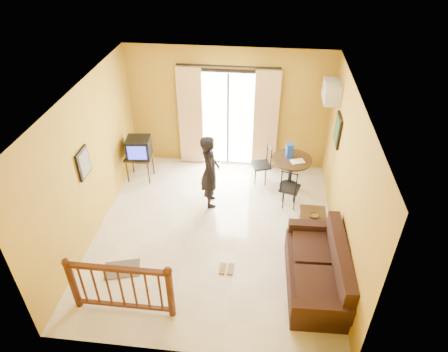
# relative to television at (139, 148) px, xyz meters

# --- Properties ---
(ground) EXTENTS (5.00, 5.00, 0.00)m
(ground) POSITION_rel_television_xyz_m (1.87, -1.61, -0.81)
(ground) COLOR beige
(ground) RESTS_ON ground
(room_shell) EXTENTS (5.00, 5.00, 5.00)m
(room_shell) POSITION_rel_television_xyz_m (1.87, -1.61, 0.90)
(room_shell) COLOR white
(room_shell) RESTS_ON ground
(balcony_door) EXTENTS (2.25, 0.14, 2.46)m
(balcony_door) POSITION_rel_television_xyz_m (1.87, 0.82, 0.38)
(balcony_door) COLOR black
(balcony_door) RESTS_ON ground
(tv_table) EXTENTS (0.58, 0.48, 0.58)m
(tv_table) POSITION_rel_television_xyz_m (-0.03, 0.00, -0.30)
(tv_table) COLOR black
(tv_table) RESTS_ON ground
(television) EXTENTS (0.55, 0.51, 0.45)m
(television) POSITION_rel_television_xyz_m (0.00, 0.00, 0.00)
(television) COLOR black
(television) RESTS_ON tv_table
(picture_left) EXTENTS (0.05, 0.42, 0.52)m
(picture_left) POSITION_rel_television_xyz_m (-0.35, -1.81, 0.74)
(picture_left) COLOR black
(picture_left) RESTS_ON room_shell
(dining_table) EXTENTS (0.86, 0.86, 0.72)m
(dining_table) POSITION_rel_television_xyz_m (3.32, 0.05, -0.24)
(dining_table) COLOR black
(dining_table) RESTS_ON ground
(water_jug) EXTENTS (0.17, 0.17, 0.31)m
(water_jug) POSITION_rel_television_xyz_m (3.26, 0.13, 0.07)
(water_jug) COLOR #1337B5
(water_jug) RESTS_ON dining_table
(serving_tray) EXTENTS (0.33, 0.27, 0.02)m
(serving_tray) POSITION_rel_television_xyz_m (3.44, -0.05, -0.08)
(serving_tray) COLOR white
(serving_tray) RESTS_ON dining_table
(dining_chairs) EXTENTS (1.11, 1.28, 0.95)m
(dining_chairs) POSITION_rel_television_xyz_m (2.98, -0.25, -0.81)
(dining_chairs) COLOR black
(dining_chairs) RESTS_ON ground
(air_conditioner) EXTENTS (0.31, 0.60, 0.40)m
(air_conditioner) POSITION_rel_television_xyz_m (3.96, 0.34, 1.34)
(air_conditioner) COLOR silver
(air_conditioner) RESTS_ON room_shell
(botanical_print) EXTENTS (0.05, 0.50, 0.60)m
(botanical_print) POSITION_rel_television_xyz_m (4.09, -0.31, 0.84)
(botanical_print) COLOR black
(botanical_print) RESTS_ON room_shell
(coffee_table) EXTENTS (0.48, 0.87, 0.39)m
(coffee_table) POSITION_rel_television_xyz_m (3.72, -1.49, -0.55)
(coffee_table) COLOR black
(coffee_table) RESTS_ON ground
(bowl) EXTENTS (0.20, 0.20, 0.05)m
(bowl) POSITION_rel_television_xyz_m (3.72, -1.41, -0.39)
(bowl) COLOR brown
(bowl) RESTS_ON coffee_table
(sofa) EXTENTS (0.94, 1.92, 0.91)m
(sofa) POSITION_rel_television_xyz_m (3.73, -2.71, -0.47)
(sofa) COLOR black
(sofa) RESTS_ON ground
(standing_person) EXTENTS (0.51, 0.65, 1.59)m
(standing_person) POSITION_rel_television_xyz_m (1.67, -0.72, -0.01)
(standing_person) COLOR black
(standing_person) RESTS_ON ground
(stair_balustrade) EXTENTS (1.63, 0.13, 1.04)m
(stair_balustrade) POSITION_rel_television_xyz_m (0.72, -3.51, -0.24)
(stair_balustrade) COLOR #471E0F
(stair_balustrade) RESTS_ON ground
(doormat) EXTENTS (0.69, 0.55, 0.02)m
(doormat) POSITION_rel_television_xyz_m (0.41, -2.73, -0.80)
(doormat) COLOR #514740
(doormat) RESTS_ON ground
(sandals) EXTENTS (0.25, 0.25, 0.03)m
(sandals) POSITION_rel_television_xyz_m (2.20, -2.52, -0.79)
(sandals) COLOR brown
(sandals) RESTS_ON ground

